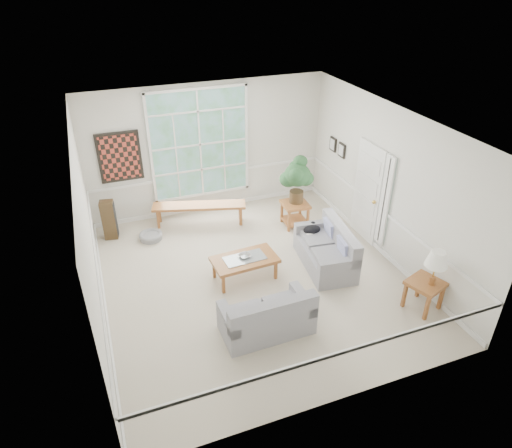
{
  "coord_description": "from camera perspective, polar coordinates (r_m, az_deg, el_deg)",
  "views": [
    {
      "loc": [
        -2.43,
        -6.51,
        5.29
      ],
      "look_at": [
        0.1,
        0.2,
        1.05
      ],
      "focal_mm": 32.0,
      "sensor_mm": 36.0,
      "label": 1
    }
  ],
  "objects": [
    {
      "name": "window_bench",
      "position": [
        10.38,
        -7.05,
        1.23
      ],
      "size": [
        2.1,
        0.97,
        0.48
      ],
      "primitive_type": "cube",
      "rotation": [
        0.0,
        0.0,
        -0.29
      ],
      "color": "brown",
      "rests_on": "floor"
    },
    {
      "name": "wall_frame_far",
      "position": [
        10.74,
        9.55,
        9.8
      ],
      "size": [
        0.04,
        0.26,
        0.32
      ],
      "primitive_type": "cube",
      "color": "black",
      "rests_on": "wall_right"
    },
    {
      "name": "floor_speaker",
      "position": [
        10.17,
        -17.89,
        0.51
      ],
      "size": [
        0.31,
        0.27,
        0.88
      ],
      "primitive_type": "cube",
      "rotation": [
        0.0,
        0.0,
        -0.21
      ],
      "color": "#3F2D19",
      "rests_on": "floor"
    },
    {
      "name": "wall_back",
      "position": [
        10.52,
        -5.97,
        9.32
      ],
      "size": [
        5.5,
        0.02,
        3.0
      ],
      "primitive_type": "cube",
      "color": "silver",
      "rests_on": "ground"
    },
    {
      "name": "end_table",
      "position": [
        10.26,
        4.85,
        1.24
      ],
      "size": [
        0.59,
        0.59,
        0.56
      ],
      "primitive_type": "cube",
      "rotation": [
        0.0,
        0.0,
        -0.05
      ],
      "color": "brown",
      "rests_on": "floor"
    },
    {
      "name": "loveseat_front",
      "position": [
        7.4,
        1.33,
        -10.9
      ],
      "size": [
        1.46,
        0.77,
        0.78
      ],
      "primitive_type": "cube",
      "rotation": [
        0.0,
        0.0,
        0.02
      ],
      "color": "gray",
      "rests_on": "floor"
    },
    {
      "name": "cat",
      "position": [
        9.28,
        7.0,
        -0.66
      ],
      "size": [
        0.45,
        0.41,
        0.17
      ],
      "primitive_type": "ellipsoid",
      "rotation": [
        0.0,
        0.0,
        -0.54
      ],
      "color": "black",
      "rests_on": "loveseat_right"
    },
    {
      "name": "floor",
      "position": [
        8.74,
        -0.15,
        -6.71
      ],
      "size": [
        5.5,
        6.0,
        0.01
      ],
      "primitive_type": "cube",
      "color": "#B7AB96",
      "rests_on": "ground"
    },
    {
      "name": "loveseat_right",
      "position": [
        8.93,
        8.68,
        -2.87
      ],
      "size": [
        0.99,
        1.63,
        0.84
      ],
      "primitive_type": "cube",
      "rotation": [
        0.0,
        0.0,
        -0.13
      ],
      "color": "gray",
      "rests_on": "floor"
    },
    {
      "name": "table_lamp",
      "position": [
        8.05,
        21.47,
        -5.15
      ],
      "size": [
        0.4,
        0.4,
        0.64
      ],
      "primitive_type": null,
      "rotation": [
        0.0,
        0.0,
        -0.08
      ],
      "color": "silver",
      "rests_on": "side_table"
    },
    {
      "name": "wall_art",
      "position": [
        10.17,
        -16.67,
        8.01
      ],
      "size": [
        0.9,
        0.06,
        1.1
      ],
      "primitive_type": "cube",
      "color": "maroon",
      "rests_on": "wall_back"
    },
    {
      "name": "wall_left",
      "position": [
        7.54,
        -20.15,
        -1.67
      ],
      "size": [
        0.02,
        6.0,
        3.0
      ],
      "primitive_type": "cube",
      "color": "silver",
      "rests_on": "ground"
    },
    {
      "name": "pet_bed",
      "position": [
        10.08,
        -13.02,
        -1.48
      ],
      "size": [
        0.56,
        0.56,
        0.14
      ],
      "primitive_type": "cylinder",
      "rotation": [
        0.0,
        0.0,
        -0.15
      ],
      "color": "gray",
      "rests_on": "floor"
    },
    {
      "name": "wall_frame_near",
      "position": [
        10.42,
        10.62,
        9.04
      ],
      "size": [
        0.04,
        0.26,
        0.32
      ],
      "primitive_type": "cube",
      "color": "black",
      "rests_on": "wall_right"
    },
    {
      "name": "pewter_bowl",
      "position": [
        8.48,
        -1.43,
        -3.98
      ],
      "size": [
        0.32,
        0.32,
        0.07
      ],
      "primitive_type": "imported",
      "rotation": [
        0.0,
        0.0,
        0.23
      ],
      "color": "#A0A0A5",
      "rests_on": "coffee_table"
    },
    {
      "name": "houseplant",
      "position": [
        9.94,
        5.16,
        5.48
      ],
      "size": [
        0.77,
        0.77,
        1.06
      ],
      "primitive_type": null,
      "rotation": [
        0.0,
        0.0,
        -0.29
      ],
      "color": "#254D29",
      "rests_on": "end_table"
    },
    {
      "name": "coffee_table",
      "position": [
        8.6,
        -1.41,
        -5.53
      ],
      "size": [
        1.24,
        0.72,
        0.45
      ],
      "primitive_type": "cube",
      "rotation": [
        0.0,
        0.0,
        0.06
      ],
      "color": "brown",
      "rests_on": "floor"
    },
    {
      "name": "wall_right",
      "position": [
        9.14,
        16.26,
        4.82
      ],
      "size": [
        0.02,
        6.0,
        3.0
      ],
      "primitive_type": "cube",
      "color": "silver",
      "rests_on": "ground"
    },
    {
      "name": "door_sidelight",
      "position": [
        9.25,
        15.85,
        2.76
      ],
      "size": [
        0.08,
        0.26,
        1.9
      ],
      "primitive_type": "cube",
      "color": "white",
      "rests_on": "wall_right"
    },
    {
      "name": "wall_front",
      "position": [
        5.71,
        10.66,
        -11.68
      ],
      "size": [
        5.5,
        0.02,
        3.0
      ],
      "primitive_type": "cube",
      "color": "silver",
      "rests_on": "ground"
    },
    {
      "name": "side_table",
      "position": [
        8.4,
        20.16,
        -8.32
      ],
      "size": [
        0.69,
        0.69,
        0.55
      ],
      "primitive_type": "cube",
      "rotation": [
        0.0,
        0.0,
        0.33
      ],
      "color": "brown",
      "rests_on": "floor"
    },
    {
      "name": "window_back",
      "position": [
        10.39,
        -7.03,
        9.85
      ],
      "size": [
        2.3,
        0.08,
        2.4
      ],
      "primitive_type": "cube",
      "color": "white",
      "rests_on": "wall_back"
    },
    {
      "name": "ceiling",
      "position": [
        7.32,
        -0.19,
        12.35
      ],
      "size": [
        5.5,
        6.0,
        0.02
      ],
      "primitive_type": "cube",
      "color": "white",
      "rests_on": "ground"
    },
    {
      "name": "entry_door",
      "position": [
        9.74,
        13.69,
        3.88
      ],
      "size": [
        0.08,
        0.9,
        2.1
      ],
      "primitive_type": "cube",
      "color": "white",
      "rests_on": "floor"
    }
  ]
}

